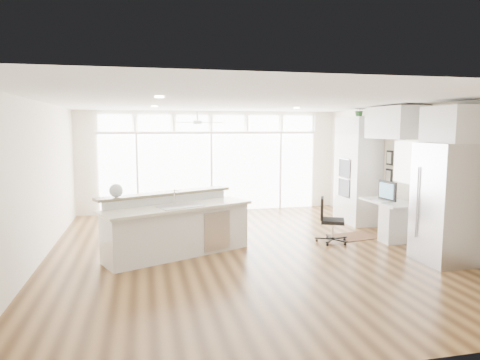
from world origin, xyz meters
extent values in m
cube|color=#492E16|center=(0.00, 0.00, -0.01)|extent=(7.00, 8.00, 0.02)
cube|color=white|center=(0.00, 0.00, 2.70)|extent=(7.00, 8.00, 0.02)
cube|color=silver|center=(0.00, 4.00, 1.35)|extent=(7.00, 0.04, 2.70)
cube|color=silver|center=(0.00, -4.00, 1.35)|extent=(7.00, 0.04, 2.70)
cube|color=silver|center=(-3.50, 0.00, 1.35)|extent=(0.04, 8.00, 2.70)
cube|color=silver|center=(3.50, 0.00, 1.35)|extent=(0.04, 8.00, 2.70)
cube|color=white|center=(0.00, 3.94, 1.05)|extent=(5.80, 0.06, 2.08)
cube|color=white|center=(0.00, 3.94, 2.38)|extent=(5.90, 0.06, 0.40)
cube|color=white|center=(3.46, 0.30, 1.55)|extent=(0.04, 0.85, 0.85)
cube|color=white|center=(-0.50, 2.80, 2.48)|extent=(1.16, 1.16, 0.32)
cube|color=white|center=(0.00, 0.20, 2.68)|extent=(3.40, 3.00, 0.02)
cube|color=silver|center=(3.17, 1.80, 1.25)|extent=(0.64, 1.20, 2.50)
cube|color=silver|center=(3.13, 0.30, 0.38)|extent=(0.72, 1.30, 0.76)
cube|color=silver|center=(3.17, 0.30, 2.35)|extent=(0.64, 1.30, 0.64)
cube|color=#B7B7BC|center=(3.11, -1.35, 1.00)|extent=(0.76, 0.90, 2.00)
cube|color=silver|center=(3.17, -1.35, 2.30)|extent=(0.64, 0.90, 0.60)
cube|color=black|center=(3.46, 0.92, 1.40)|extent=(0.06, 0.22, 0.80)
cube|color=silver|center=(-1.21, 0.04, 0.54)|extent=(2.89, 2.02, 1.08)
cube|color=#361E11|center=(2.43, 0.50, 0.01)|extent=(1.00, 0.80, 0.01)
cube|color=black|center=(1.81, 0.19, 0.44)|extent=(0.59, 0.57, 0.88)
sphere|color=silver|center=(-2.24, 0.03, 1.19)|extent=(0.31, 0.31, 0.23)
cube|color=black|center=(3.05, 0.30, 0.98)|extent=(0.14, 0.53, 0.44)
cube|color=silver|center=(2.88, 0.30, 0.77)|extent=(0.14, 0.34, 0.02)
imported|color=#2B6029|center=(3.17, 1.80, 2.63)|extent=(0.31, 0.34, 0.25)
camera|label=1|loc=(-1.77, -7.42, 2.24)|focal=32.00mm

